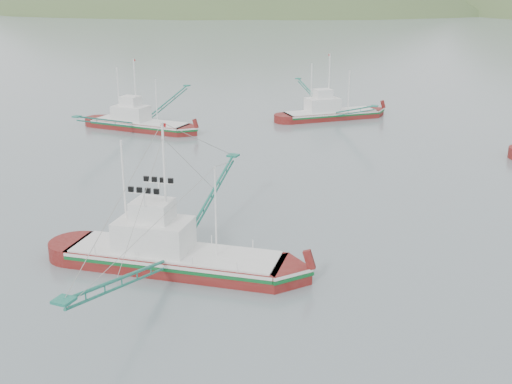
% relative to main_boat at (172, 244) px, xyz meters
% --- Properties ---
extents(ground, '(1200.00, 1200.00, 0.00)m').
position_rel_main_boat_xyz_m(ground, '(2.62, 2.11, -1.70)').
color(ground, slate).
rests_on(ground, ground).
extents(main_boat, '(14.90, 26.17, 10.64)m').
position_rel_main_boat_xyz_m(main_boat, '(0.00, 0.00, 0.00)').
color(main_boat, '#62110E').
rests_on(main_boat, ground).
extents(bg_boat_left, '(13.24, 23.81, 9.63)m').
position_rel_main_boat_xyz_m(bg_boat_left, '(-24.76, 34.58, -0.38)').
color(bg_boat_left, '#62110E').
rests_on(bg_boat_left, ground).
extents(bg_boat_far, '(19.04, 20.15, 9.55)m').
position_rel_main_boat_xyz_m(bg_boat_far, '(-4.07, 50.42, 0.35)').
color(bg_boat_far, '#62110E').
rests_on(bg_boat_far, ground).
extents(headland_left, '(448.00, 308.00, 210.00)m').
position_rel_main_boat_xyz_m(headland_left, '(-177.38, 362.11, -1.70)').
color(headland_left, '#435A2E').
rests_on(headland_left, ground).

